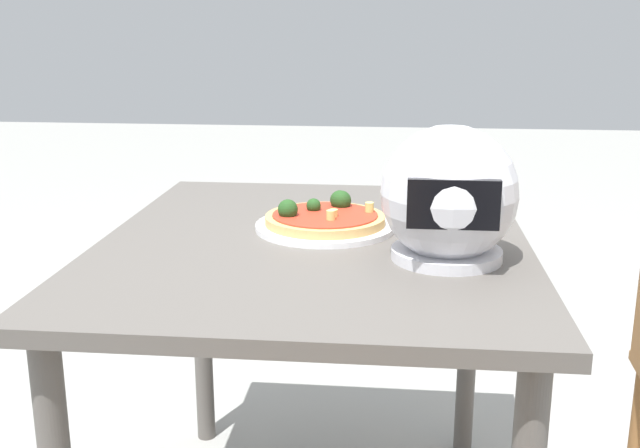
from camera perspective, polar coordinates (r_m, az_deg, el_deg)
name	(u,v)px	position (r m, az deg, el deg)	size (l,w,h in m)	color
dining_table	(315,282)	(1.55, -0.39, -4.36)	(0.84, 1.02, 0.73)	#5B5651
pizza_plate	(325,227)	(1.58, 0.38, -0.19)	(0.29, 0.29, 0.01)	white
pizza	(324,216)	(1.58, 0.32, 0.59)	(0.25, 0.25, 0.05)	tan
motorcycle_helmet	(449,197)	(1.38, 9.65, 2.03)	(0.25, 0.25, 0.25)	silver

